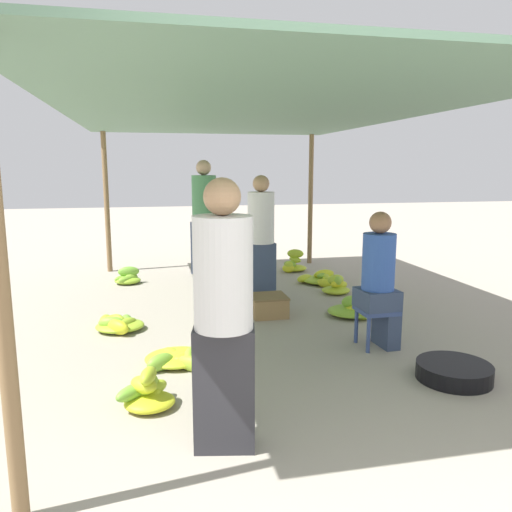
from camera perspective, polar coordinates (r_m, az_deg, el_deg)
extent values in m
plane|color=#A39989|center=(2.82, 13.75, -26.34)|extent=(40.00, 40.00, 0.00)
cylinder|color=olive|center=(2.47, -27.10, -3.93)|extent=(0.08, 0.08, 2.22)
cylinder|color=olive|center=(8.32, -16.70, 5.83)|extent=(0.08, 0.08, 2.22)
cylinder|color=olive|center=(8.74, 6.25, 6.37)|extent=(0.08, 0.08, 2.22)
cube|color=#567A60|center=(5.43, -0.98, 16.16)|extent=(3.80, 6.35, 0.04)
cube|color=#2D2D33|center=(3.05, -3.64, -14.89)|extent=(0.39, 0.26, 0.75)
cylinder|color=white|center=(2.83, -3.79, -1.95)|extent=(0.40, 0.40, 0.65)
sphere|color=tan|center=(2.77, -3.90, 6.79)|extent=(0.21, 0.21, 0.21)
cube|color=#384C84|center=(4.80, 13.61, -6.04)|extent=(0.34, 0.34, 0.04)
cylinder|color=#384C84|center=(4.68, 12.72, -8.81)|extent=(0.04, 0.04, 0.33)
cylinder|color=#384C84|center=(4.80, 15.70, -8.47)|extent=(0.04, 0.04, 0.33)
cylinder|color=#384C84|center=(4.92, 11.39, -7.84)|extent=(0.04, 0.04, 0.33)
cylinder|color=#384C84|center=(5.03, 14.25, -7.55)|extent=(0.04, 0.04, 0.33)
cube|color=#384766|center=(4.89, 14.65, -7.84)|extent=(0.16, 0.31, 0.37)
cube|color=#384766|center=(4.77, 13.66, -4.77)|extent=(0.36, 0.36, 0.18)
cylinder|color=#3359B2|center=(4.70, 13.84, -0.64)|extent=(0.32, 0.32, 0.52)
sphere|color=#9E704C|center=(4.65, 14.02, 3.73)|extent=(0.20, 0.20, 0.20)
cylinder|color=black|center=(4.35, 21.69, -12.18)|extent=(0.59, 0.59, 0.13)
ellipsoid|color=#B2CB2C|center=(3.77, -11.80, -14.63)|extent=(0.28, 0.26, 0.11)
ellipsoid|color=#97C131|center=(3.75, -12.22, -14.14)|extent=(0.19, 0.27, 0.13)
ellipsoid|color=#C3D229|center=(3.67, -12.71, -14.14)|extent=(0.25, 0.26, 0.11)
ellipsoid|color=yellow|center=(3.82, -12.18, -14.67)|extent=(0.25, 0.37, 0.10)
ellipsoid|color=#B3CC2C|center=(3.62, -12.21, -13.24)|extent=(0.16, 0.24, 0.11)
ellipsoid|color=#74B337|center=(3.69, -13.88, -14.83)|extent=(0.29, 0.27, 0.11)
ellipsoid|color=yellow|center=(3.70, -12.05, -16.01)|extent=(0.35, 0.31, 0.10)
ellipsoid|color=#93BF32|center=(4.36, -7.57, -11.41)|extent=(0.17, 0.32, 0.15)
ellipsoid|color=#7DB636|center=(4.30, -10.87, -11.84)|extent=(0.29, 0.25, 0.14)
ellipsoid|color=#9BC230|center=(4.25, -7.48, -12.08)|extent=(0.27, 0.26, 0.13)
ellipsoid|color=#B9CE2B|center=(4.50, -9.75, -10.97)|extent=(0.22, 0.26, 0.10)
ellipsoid|color=yellow|center=(4.35, -7.72, -11.47)|extent=(0.32, 0.21, 0.10)
ellipsoid|color=#BACF2B|center=(4.44, -9.05, -11.37)|extent=(0.54, 0.48, 0.10)
ellipsoid|color=#81B835|center=(7.41, -14.65, -2.61)|extent=(0.27, 0.26, 0.10)
ellipsoid|color=#7FB735|center=(7.50, -14.86, -2.45)|extent=(0.31, 0.27, 0.09)
ellipsoid|color=#73B237|center=(7.48, -14.35, -1.74)|extent=(0.31, 0.13, 0.15)
ellipsoid|color=#85B934|center=(7.48, -14.08, -2.47)|extent=(0.24, 0.21, 0.14)
ellipsoid|color=#93BF32|center=(7.48, -14.45, -2.72)|extent=(0.37, 0.33, 0.10)
ellipsoid|color=yellow|center=(5.24, -15.50, -7.85)|extent=(0.28, 0.28, 0.15)
ellipsoid|color=#C9D528|center=(5.49, -16.10, -7.20)|extent=(0.28, 0.31, 0.14)
ellipsoid|color=#A8C72E|center=(5.53, -16.79, -7.17)|extent=(0.14, 0.31, 0.13)
ellipsoid|color=#78B437|center=(5.50, -14.57, -7.18)|extent=(0.16, 0.26, 0.12)
ellipsoid|color=#A3C62F|center=(5.34, -14.67, -7.48)|extent=(0.28, 0.30, 0.11)
ellipsoid|color=#83B935|center=(5.34, -16.19, -7.33)|extent=(0.29, 0.17, 0.13)
ellipsoid|color=#A8C82E|center=(5.39, -15.51, -7.15)|extent=(0.22, 0.23, 0.14)
ellipsoid|color=#A1C52F|center=(5.40, -15.28, -7.69)|extent=(0.49, 0.43, 0.10)
ellipsoid|color=#B7CE2B|center=(5.82, 10.98, -5.90)|extent=(0.23, 0.18, 0.12)
ellipsoid|color=yellow|center=(5.77, 11.72, -5.99)|extent=(0.35, 0.28, 0.11)
ellipsoid|color=#80B735|center=(5.80, 10.79, -5.18)|extent=(0.22, 0.16, 0.14)
ellipsoid|color=#A4C62F|center=(5.69, 12.46, -6.54)|extent=(0.31, 0.18, 0.12)
ellipsoid|color=#8DBD33|center=(5.83, 11.06, -6.18)|extent=(0.60, 0.52, 0.10)
ellipsoid|color=yellow|center=(7.09, 7.81, -3.09)|extent=(0.24, 0.29, 0.12)
ellipsoid|color=#C6D429|center=(7.34, 5.59, -2.56)|extent=(0.35, 0.33, 0.11)
ellipsoid|color=yellow|center=(7.16, 8.31, -2.87)|extent=(0.24, 0.23, 0.15)
ellipsoid|color=yellow|center=(7.38, 7.76, -2.11)|extent=(0.36, 0.22, 0.11)
ellipsoid|color=yellow|center=(7.33, 7.79, -2.07)|extent=(0.35, 0.18, 0.14)
ellipsoid|color=#84B934|center=(7.34, 7.57, -2.11)|extent=(0.30, 0.36, 0.09)
ellipsoid|color=#B7CD2B|center=(7.22, 8.04, -2.49)|extent=(0.15, 0.30, 0.11)
ellipsoid|color=#A2C52F|center=(7.34, 7.58, -2.71)|extent=(0.59, 0.52, 0.10)
ellipsoid|color=#AECA2D|center=(8.11, 4.52, 0.28)|extent=(0.29, 0.21, 0.14)
ellipsoid|color=#B2CB2C|center=(8.05, 3.96, -0.98)|extent=(0.29, 0.26, 0.12)
ellipsoid|color=yellow|center=(8.02, 3.76, -1.41)|extent=(0.21, 0.15, 0.14)
ellipsoid|color=#B2CC2C|center=(8.12, 4.49, -0.41)|extent=(0.20, 0.33, 0.09)
ellipsoid|color=#88BB34|center=(8.05, 3.90, -0.96)|extent=(0.23, 0.22, 0.12)
ellipsoid|color=#C0D12A|center=(8.15, 4.48, -1.38)|extent=(0.38, 0.33, 0.10)
ellipsoid|color=#8CBC33|center=(6.73, 9.15, -2.75)|extent=(0.17, 0.26, 0.14)
ellipsoid|color=#ABC92D|center=(6.72, 9.09, -2.70)|extent=(0.28, 0.22, 0.14)
ellipsoid|color=yellow|center=(6.70, 9.22, -3.07)|extent=(0.24, 0.21, 0.10)
ellipsoid|color=#C8D428|center=(6.80, 9.49, -3.27)|extent=(0.28, 0.22, 0.11)
ellipsoid|color=#B1CB2C|center=(6.76, 9.13, -3.87)|extent=(0.38, 0.33, 0.10)
cube|color=#9E7A4C|center=(5.70, 1.44, -5.77)|extent=(0.39, 0.39, 0.22)
cube|color=brown|center=(5.67, 1.45, -4.63)|extent=(0.40, 0.40, 0.02)
cube|color=#384766|center=(7.92, -5.85, 0.94)|extent=(0.44, 0.33, 0.83)
cylinder|color=#4C8C59|center=(7.84, -5.95, 6.53)|extent=(0.48, 0.48, 0.72)
sphere|color=tan|center=(7.82, -6.01, 10.02)|extent=(0.23, 0.23, 0.23)
cube|color=#384766|center=(6.32, 0.56, -1.78)|extent=(0.36, 0.21, 0.73)
cylinder|color=white|center=(6.22, 0.57, 4.40)|extent=(0.35, 0.35, 0.64)
sphere|color=tan|center=(6.19, 0.58, 8.28)|extent=(0.21, 0.21, 0.21)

